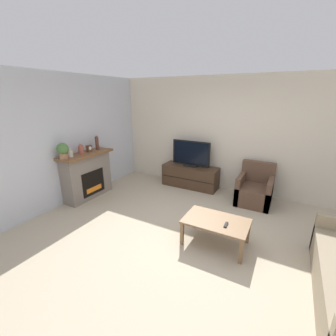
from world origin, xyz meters
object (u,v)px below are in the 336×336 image
(mantel_vase_centre_left, at_px, (81,149))
(potted_plant, at_px, (63,150))
(tv_stand, at_px, (190,176))
(mantel_vase_right, at_px, (97,143))
(armchair, at_px, (255,190))
(remote, at_px, (226,225))
(tv, at_px, (191,154))
(fireplace, at_px, (87,175))
(mantel_vase_left, at_px, (70,153))
(coffee_table, at_px, (216,223))
(mantel_clock, at_px, (89,148))

(mantel_vase_centre_left, relative_size, potted_plant, 0.70)
(mantel_vase_centre_left, bearing_deg, tv_stand, 44.74)
(mantel_vase_right, relative_size, armchair, 0.37)
(potted_plant, bearing_deg, tv_stand, 50.95)
(tv_stand, xyz_separation_m, armchair, (1.59, -0.17, 0.01))
(remote, bearing_deg, tv, 123.16)
(fireplace, bearing_deg, mantel_vase_right, 87.45)
(tv_stand, relative_size, tv, 1.43)
(mantel_vase_left, height_order, coffee_table, mantel_vase_left)
(armchair, distance_m, coffee_table, 1.84)
(mantel_vase_left, height_order, tv_stand, mantel_vase_left)
(mantel_vase_right, distance_m, tv, 2.26)
(mantel_clock, bearing_deg, potted_plant, -90.07)
(tv_stand, bearing_deg, armchair, -6.09)
(potted_plant, bearing_deg, tv, 50.93)
(mantel_vase_centre_left, relative_size, tv_stand, 0.16)
(tv, xyz_separation_m, coffee_table, (1.29, -1.98, -0.49))
(mantel_vase_centre_left, xyz_separation_m, coffee_table, (3.09, -0.20, -0.79))
(tv_stand, height_order, remote, tv_stand)
(mantel_vase_centre_left, height_order, remote, mantel_vase_centre_left)
(mantel_vase_centre_left, distance_m, potted_plant, 0.44)
(remote, bearing_deg, potted_plant, -179.18)
(mantel_vase_centre_left, distance_m, tv_stand, 2.69)
(coffee_table, xyz_separation_m, remote, (0.17, -0.07, 0.06))
(fireplace, distance_m, mantel_vase_right, 0.77)
(fireplace, height_order, potted_plant, potted_plant)
(potted_plant, bearing_deg, mantel_vase_right, 90.00)
(fireplace, relative_size, potted_plant, 3.95)
(mantel_vase_right, relative_size, coffee_table, 0.33)
(mantel_vase_left, bearing_deg, tv_stand, 48.90)
(tv_stand, height_order, tv, tv)
(fireplace, distance_m, armchair, 3.75)
(tv, bearing_deg, fireplace, -137.10)
(tv, distance_m, armchair, 1.70)
(mantel_vase_right, height_order, armchair, mantel_vase_right)
(fireplace, relative_size, mantel_clock, 8.32)
(tv, height_order, armchair, tv)
(mantel_vase_right, relative_size, tv_stand, 0.23)
(mantel_vase_left, bearing_deg, armchair, 29.21)
(mantel_vase_right, height_order, remote, mantel_vase_right)
(mantel_vase_left, relative_size, remote, 1.21)
(mantel_vase_left, height_order, mantel_clock, mantel_vase_left)
(tv, relative_size, remote, 6.49)
(potted_plant, height_order, remote, potted_plant)
(potted_plant, distance_m, tv_stand, 3.02)
(mantel_vase_left, height_order, tv, mantel_vase_left)
(coffee_table, bearing_deg, tv, 122.97)
(mantel_vase_left, distance_m, potted_plant, 0.18)
(potted_plant, bearing_deg, mantel_vase_left, 90.00)
(fireplace, height_order, remote, fireplace)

